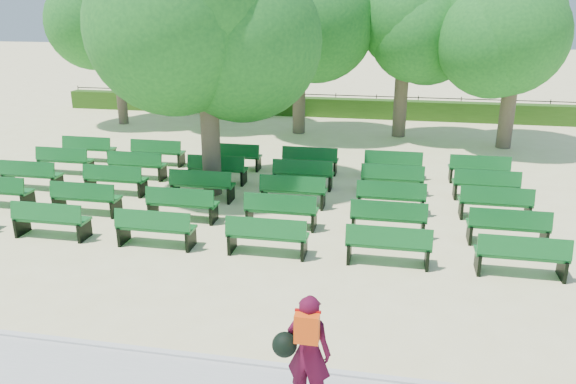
{
  "coord_description": "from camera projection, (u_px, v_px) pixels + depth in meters",
  "views": [
    {
      "loc": [
        3.95,
        -13.41,
        5.4
      ],
      "look_at": [
        1.55,
        -1.0,
        1.1
      ],
      "focal_mm": 35.0,
      "sensor_mm": 36.0,
      "label": 1
    }
  ],
  "objects": [
    {
      "name": "person",
      "position": [
        307.0,
        351.0,
        7.54
      ],
      "size": [
        0.84,
        0.53,
        1.71
      ],
      "rotation": [
        0.0,
        0.0,
        2.96
      ],
      "color": "#480A22",
      "rests_on": "ground"
    },
    {
      "name": "bench_array",
      "position": [
        247.0,
        199.0,
        15.86
      ],
      "size": [
        1.86,
        0.71,
        1.15
      ],
      "rotation": [
        0.0,
        0.0,
        0.08
      ],
      "color": "#106024",
      "rests_on": "ground"
    },
    {
      "name": "tree_line",
      "position": [
        301.0,
        133.0,
        24.2
      ],
      "size": [
        21.8,
        6.8,
        7.04
      ],
      "primitive_type": null,
      "color": "#1D6D21",
      "rests_on": "ground"
    },
    {
      "name": "tree_among",
      "position": [
        206.0,
        32.0,
        15.17
      ],
      "size": [
        5.02,
        5.02,
        6.9
      ],
      "color": "brown",
      "rests_on": "ground"
    },
    {
      "name": "curb",
      "position": [
        133.0,
        350.0,
        9.08
      ],
      "size": [
        30.0,
        0.12,
        0.1
      ],
      "primitive_type": "cube",
      "color": "silver",
      "rests_on": "ground"
    },
    {
      "name": "hedge",
      "position": [
        315.0,
        107.0,
        27.78
      ],
      "size": [
        26.0,
        0.7,
        0.9
      ],
      "primitive_type": "cube",
      "color": "#264D14",
      "rests_on": "ground"
    },
    {
      "name": "ground",
      "position": [
        238.0,
        216.0,
        14.91
      ],
      "size": [
        120.0,
        120.0,
        0.0
      ],
      "primitive_type": "plane",
      "color": "#F3E4A1"
    },
    {
      "name": "fence",
      "position": [
        316.0,
        114.0,
        28.29
      ],
      "size": [
        26.0,
        0.1,
        1.02
      ],
      "primitive_type": null,
      "color": "black",
      "rests_on": "ground"
    }
  ]
}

